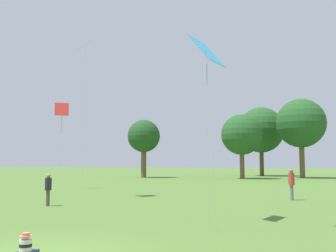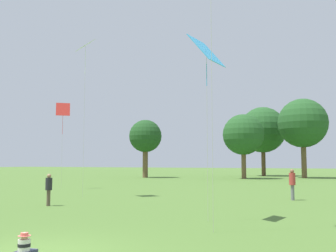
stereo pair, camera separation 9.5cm
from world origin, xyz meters
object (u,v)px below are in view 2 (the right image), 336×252
Objects in this scene: kite_4 at (63,111)px; person_standing_4 at (49,187)px; seated_toddler at (25,246)px; distant_tree_0 at (303,123)px; distant_tree_3 at (263,130)px; kite_1 at (206,53)px; person_standing_3 at (292,182)px; kite_5 at (86,49)px; distant_tree_2 at (243,135)px; distant_tree_1 at (145,137)px.

person_standing_4 is at bearing -47.55° from kite_4.
distant_tree_0 is (0.88, 51.75, 7.59)m from seated_toddler.
person_standing_4 is at bearing -90.89° from distant_tree_3.
distant_tree_0 reaches higher than seated_toddler.
seated_toddler is 9.64m from kite_1.
person_standing_3 is at bearing 42.13° from kite_1.
kite_5 reaches higher than seated_toddler.
person_standing_3 is 31.21m from distant_tree_2.
kite_4 is 0.71× the size of kite_5.
person_standing_4 is (-6.95, 8.51, 0.75)m from seated_toddler.
distant_tree_1 is (-5.35, 24.70, -0.60)m from kite_4.
person_standing_4 is 10.01m from kite_5.
distant_tree_1 reaches higher than kite_1.
person_standing_4 is 38.16m from distant_tree_1.
distant_tree_1 reaches higher than person_standing_3.
kite_4 reaches higher than person_standing_3.
kite_1 is (9.12, -1.51, 5.52)m from person_standing_4.
seated_toddler is 18.32m from kite_5.
kite_5 is 33.07m from distant_tree_1.
distant_tree_1 is (-20.50, 43.82, 5.81)m from seated_toddler.
kite_1 reaches higher than person_standing_3.
distant_tree_3 reaches higher than seated_toddler.
kite_4 is (-15.15, 19.12, 6.40)m from seated_toddler.
kite_5 reaches higher than kite_1.
person_standing_4 is 50.23m from distant_tree_3.
person_standing_4 is 44.47m from distant_tree_0.
distant_tree_2 is (8.80, 26.85, -0.61)m from kite_4.
distant_tree_2 is at bearing -126.78° from person_standing_3.
distant_tree_1 is at bearing 109.35° from seated_toddler.
kite_1 is 0.97× the size of kite_4.
distant_tree_1 is (-12.07, 30.57, -3.64)m from kite_5.
person_standing_3 is 0.16× the size of distant_tree_0.
distant_tree_0 is at bearing 53.79° from kite_1.
distant_tree_0 is 9.63m from distant_tree_3.
person_standing_3 is at bearing -1.84° from kite_4.
distant_tree_0 is 9.43m from distant_tree_2.
distant_tree_0 reaches higher than distant_tree_2.
distant_tree_0 reaches higher than kite_5.
kite_5 reaches higher than person_standing_4.
person_standing_3 is 19.98m from kite_4.
distant_tree_0 is (16.03, 32.62, 1.19)m from kite_4.
person_standing_3 reaches higher than person_standing_4.
seated_toddler is 46.77m from distant_tree_2.
distant_tree_3 reaches higher than distant_tree_0.
kite_5 is (6.73, -5.87, 3.04)m from kite_4.
distant_tree_1 is at bearing -113.40° from person_standing_4.
seated_toddler is at bearing -83.95° from distant_tree_3.
distant_tree_2 is (-7.23, -5.78, -1.80)m from distant_tree_0.
distant_tree_1 is (-21.38, -7.93, -1.79)m from distant_tree_0.
distant_tree_3 is at bearing -132.53° from person_standing_3.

